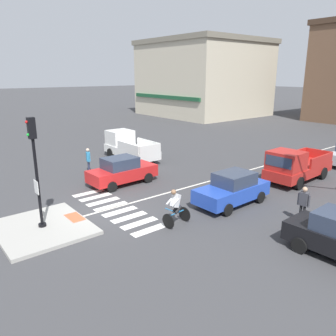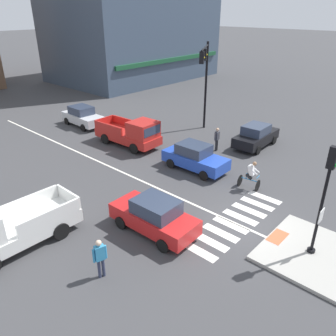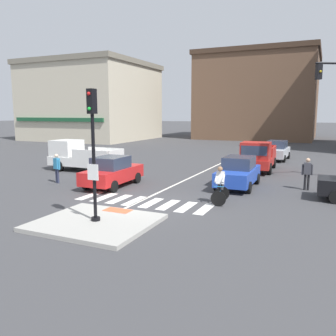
# 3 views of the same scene
# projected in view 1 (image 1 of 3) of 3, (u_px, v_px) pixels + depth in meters

# --- Properties ---
(ground_plane) EXTENTS (300.00, 300.00, 0.00)m
(ground_plane) POSITION_uv_depth(u_px,v_px,m) (106.00, 212.00, 16.00)
(ground_plane) COLOR #3D3D3F
(traffic_island) EXTENTS (4.05, 3.59, 0.15)m
(traffic_island) POSITION_uv_depth(u_px,v_px,m) (43.00, 228.00, 14.16)
(traffic_island) COLOR #A3A099
(traffic_island) RESTS_ON ground
(tactile_pad_front) EXTENTS (1.10, 0.60, 0.01)m
(tactile_pad_front) POSITION_uv_depth(u_px,v_px,m) (75.00, 217.00, 15.02)
(tactile_pad_front) COLOR #DB5B38
(tactile_pad_front) RESTS_ON traffic_island
(signal_pole) EXTENTS (0.44, 0.38, 4.61)m
(signal_pole) POSITION_uv_depth(u_px,v_px,m) (35.00, 163.00, 13.38)
(signal_pole) COLOR black
(signal_pole) RESTS_ON traffic_island
(crosswalk_stripe_a) EXTENTS (0.44, 1.80, 0.01)m
(crosswalk_stripe_a) POSITION_uv_depth(u_px,v_px,m) (89.00, 193.00, 18.50)
(crosswalk_stripe_a) COLOR silver
(crosswalk_stripe_a) RESTS_ON ground
(crosswalk_stripe_b) EXTENTS (0.44, 1.80, 0.01)m
(crosswalk_stripe_b) POSITION_uv_depth(u_px,v_px,m) (96.00, 197.00, 17.88)
(crosswalk_stripe_b) COLOR silver
(crosswalk_stripe_b) RESTS_ON ground
(crosswalk_stripe_c) EXTENTS (0.44, 1.80, 0.01)m
(crosswalk_stripe_c) POSITION_uv_depth(u_px,v_px,m) (103.00, 202.00, 17.26)
(crosswalk_stripe_c) COLOR silver
(crosswalk_stripe_c) RESTS_ON ground
(crosswalk_stripe_d) EXTENTS (0.44, 1.80, 0.01)m
(crosswalk_stripe_d) POSITION_uv_depth(u_px,v_px,m) (111.00, 206.00, 16.63)
(crosswalk_stripe_d) COLOR silver
(crosswalk_stripe_d) RESTS_ON ground
(crosswalk_stripe_e) EXTENTS (0.44, 1.80, 0.01)m
(crosswalk_stripe_e) POSITION_uv_depth(u_px,v_px,m) (120.00, 211.00, 16.01)
(crosswalk_stripe_e) COLOR silver
(crosswalk_stripe_e) RESTS_ON ground
(crosswalk_stripe_f) EXTENTS (0.44, 1.80, 0.01)m
(crosswalk_stripe_f) POSITION_uv_depth(u_px,v_px,m) (129.00, 217.00, 15.39)
(crosswalk_stripe_f) COLOR silver
(crosswalk_stripe_f) RESTS_ON ground
(crosswalk_stripe_g) EXTENTS (0.44, 1.80, 0.01)m
(crosswalk_stripe_g) POSITION_uv_depth(u_px,v_px,m) (139.00, 223.00, 14.77)
(crosswalk_stripe_g) COLOR silver
(crosswalk_stripe_g) RESTS_ON ground
(crosswalk_stripe_h) EXTENTS (0.44, 1.80, 0.01)m
(crosswalk_stripe_h) POSITION_uv_depth(u_px,v_px,m) (150.00, 230.00, 14.15)
(crosswalk_stripe_h) COLOR silver
(crosswalk_stripe_h) RESTS_ON ground
(lane_centre_line) EXTENTS (0.14, 28.00, 0.01)m
(lane_centre_line) POSITION_uv_depth(u_px,v_px,m) (238.00, 173.00, 22.18)
(lane_centre_line) COLOR silver
(lane_centre_line) RESTS_ON ground
(building_corner_right) EXTENTS (16.73, 15.84, 11.39)m
(building_corner_right) POSITION_uv_depth(u_px,v_px,m) (203.00, 78.00, 52.75)
(building_corner_right) COLOR beige
(building_corner_right) RESTS_ON ground
(car_blue_eastbound_mid) EXTENTS (1.89, 4.13, 1.64)m
(car_blue_eastbound_mid) POSITION_uv_depth(u_px,v_px,m) (232.00, 189.00, 16.74)
(car_blue_eastbound_mid) COLOR #2347B7
(car_blue_eastbound_mid) RESTS_ON ground
(car_red_westbound_near) EXTENTS (1.95, 4.15, 1.64)m
(car_red_westbound_near) POSITION_uv_depth(u_px,v_px,m) (122.00, 171.00, 19.85)
(car_red_westbound_near) COLOR red
(car_red_westbound_near) RESTS_ON ground
(pickup_truck_white_cross_left) EXTENTS (5.11, 2.09, 2.08)m
(pickup_truck_white_cross_left) POSITION_uv_depth(u_px,v_px,m) (128.00, 146.00, 25.69)
(pickup_truck_white_cross_left) COLOR white
(pickup_truck_white_cross_left) RESTS_ON ground
(pickup_truck_red_eastbound_far) EXTENTS (2.22, 5.18, 2.08)m
(pickup_truck_red_eastbound_far) POSITION_uv_depth(u_px,v_px,m) (295.00, 166.00, 20.15)
(pickup_truck_red_eastbound_far) COLOR red
(pickup_truck_red_eastbound_far) RESTS_ON ground
(cyclist) EXTENTS (0.79, 1.16, 1.68)m
(cyclist) POSITION_uv_depth(u_px,v_px,m) (176.00, 207.00, 14.35)
(cyclist) COLOR black
(cyclist) RESTS_ON ground
(pedestrian_at_curb_left) EXTENTS (0.53, 0.31, 1.67)m
(pedestrian_at_curb_left) POSITION_uv_depth(u_px,v_px,m) (88.00, 159.00, 22.00)
(pedestrian_at_curb_left) COLOR #2D334C
(pedestrian_at_curb_left) RESTS_ON ground
(pedestrian_waiting_far_side) EXTENTS (0.55, 0.26, 1.67)m
(pedestrian_waiting_far_side) POSITION_uv_depth(u_px,v_px,m) (304.00, 202.00, 14.58)
(pedestrian_waiting_far_side) COLOR black
(pedestrian_waiting_far_side) RESTS_ON ground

